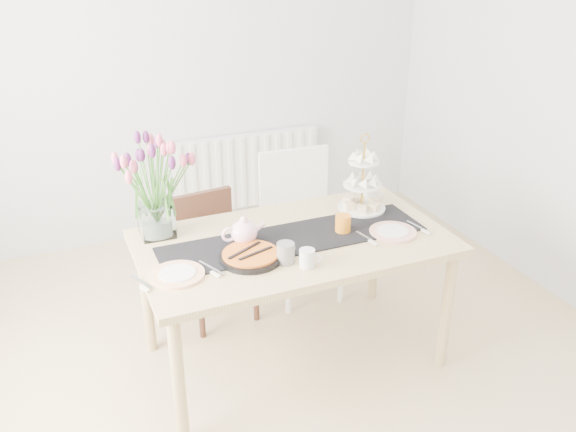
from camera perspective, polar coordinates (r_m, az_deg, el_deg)
name	(u,v)px	position (r m, az deg, el deg)	size (l,w,h in m)	color
room_shell	(302,168)	(2.55, 1.34, 4.47)	(4.50, 4.50, 4.50)	tan
radiator	(247,170)	(4.93, -3.82, 4.28)	(1.20, 0.08, 0.60)	white
dining_table	(294,252)	(3.20, 0.55, -3.40)	(1.60, 0.90, 0.75)	tan
chair_brown	(210,247)	(3.77, -7.27, -2.89)	(0.44, 0.44, 0.77)	#381D14
chair_white	(300,213)	(3.93, 1.15, 0.33)	(0.49, 0.49, 0.94)	white
table_runner	(294,238)	(3.16, 0.55, -2.11)	(1.40, 0.35, 0.01)	black
tulip_vase	(151,173)	(3.14, -12.66, 3.92)	(0.63, 0.63, 0.54)	silver
cake_stand	(362,191)	(3.47, 6.95, 2.32)	(0.27, 0.27, 0.40)	gold
teapot	(244,232)	(3.09, -4.14, -1.51)	(0.22, 0.18, 0.14)	white
cream_jug	(371,197)	(3.58, 7.73, 1.80)	(0.09, 0.09, 0.09)	white
tart_tin	(251,256)	(2.97, -3.52, -3.77)	(0.31, 0.31, 0.04)	black
mug_grey	(286,253)	(2.92, -0.22, -3.48)	(0.09, 0.09, 0.10)	slate
mug_white	(307,258)	(2.89, 1.79, -3.97)	(0.08, 0.08, 0.09)	silver
mug_orange	(343,224)	(3.22, 5.17, -0.74)	(0.08, 0.08, 0.10)	orange
plate_left	(177,274)	(2.88, -10.33, -5.41)	(0.26, 0.26, 0.01)	silver
plate_right	(393,232)	(3.27, 9.78, -1.49)	(0.25, 0.25, 0.01)	white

